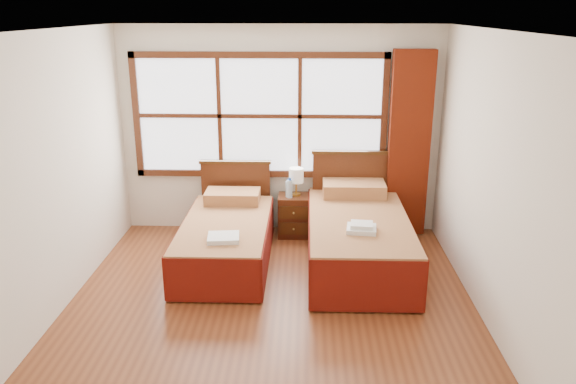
{
  "coord_description": "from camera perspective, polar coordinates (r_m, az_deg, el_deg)",
  "views": [
    {
      "loc": [
        0.33,
        -4.69,
        2.77
      ],
      "look_at": [
        0.15,
        0.7,
        1.0
      ],
      "focal_mm": 35.0,
      "sensor_mm": 36.0,
      "label": 1
    }
  ],
  "objects": [
    {
      "name": "curtain",
      "position": [
        7.1,
        12.19,
        4.7
      ],
      "size": [
        0.5,
        0.16,
        2.3
      ],
      "primitive_type": "cube",
      "color": "#651B0A",
      "rests_on": "wall_back"
    },
    {
      "name": "bottle_near",
      "position": [
        6.95,
        0.18,
        0.35
      ],
      "size": [
        0.07,
        0.07,
        0.26
      ],
      "color": "#ABCBDC",
      "rests_on": "nightstand"
    },
    {
      "name": "bottle_far",
      "position": [
        6.97,
        -0.0,
        0.31
      ],
      "size": [
        0.06,
        0.06,
        0.23
      ],
      "color": "#ABCBDC",
      "rests_on": "nightstand"
    },
    {
      "name": "lamp",
      "position": [
        7.0,
        0.85,
        1.62
      ],
      "size": [
        0.18,
        0.18,
        0.35
      ],
      "color": "gold",
      "rests_on": "nightstand"
    },
    {
      "name": "floor",
      "position": [
        5.45,
        -1.89,
        -12.4
      ],
      "size": [
        4.5,
        4.5,
        0.0
      ],
      "primitive_type": "plane",
      "color": "brown",
      "rests_on": "ground"
    },
    {
      "name": "towels_right",
      "position": [
        5.85,
        7.48,
        -3.61
      ],
      "size": [
        0.33,
        0.29,
        0.09
      ],
      "rotation": [
        0.0,
        0.0,
        -0.11
      ],
      "color": "white",
      "rests_on": "bed_right"
    },
    {
      "name": "wall_back",
      "position": [
        7.1,
        -0.83,
        6.19
      ],
      "size": [
        4.0,
        0.0,
        4.0
      ],
      "primitive_type": "plane",
      "rotation": [
        1.57,
        0.0,
        0.0
      ],
      "color": "silver",
      "rests_on": "floor"
    },
    {
      "name": "wall_right",
      "position": [
        5.19,
        20.58,
        0.48
      ],
      "size": [
        0.0,
        4.5,
        4.5
      ],
      "primitive_type": "plane",
      "rotation": [
        1.57,
        0.0,
        -1.57
      ],
      "color": "silver",
      "rests_on": "floor"
    },
    {
      "name": "towels_left",
      "position": [
        5.82,
        -6.58,
        -4.64
      ],
      "size": [
        0.35,
        0.31,
        0.05
      ],
      "rotation": [
        0.0,
        0.0,
        0.1
      ],
      "color": "white",
      "rests_on": "bed_left"
    },
    {
      "name": "nightstand",
      "position": [
        7.14,
        0.62,
        -2.41
      ],
      "size": [
        0.4,
        0.4,
        0.53
      ],
      "color": "#492110",
      "rests_on": "floor"
    },
    {
      "name": "window",
      "position": [
        7.04,
        -2.9,
        7.72
      ],
      "size": [
        3.16,
        0.06,
        1.56
      ],
      "color": "white",
      "rests_on": "wall_back"
    },
    {
      "name": "bed_right",
      "position": [
        6.4,
        7.09,
        -4.44
      ],
      "size": [
        1.11,
        2.15,
        1.08
      ],
      "color": "#42250D",
      "rests_on": "floor"
    },
    {
      "name": "wall_left",
      "position": [
        5.44,
        -23.58,
        0.89
      ],
      "size": [
        0.0,
        4.5,
        4.5
      ],
      "primitive_type": "plane",
      "rotation": [
        1.57,
        0.0,
        1.57
      ],
      "color": "silver",
      "rests_on": "floor"
    },
    {
      "name": "bed_left",
      "position": [
        6.45,
        -6.26,
        -4.61
      ],
      "size": [
        0.97,
        1.99,
        0.94
      ],
      "color": "#42250D",
      "rests_on": "floor"
    },
    {
      "name": "ceiling",
      "position": [
        4.7,
        -2.23,
        16.05
      ],
      "size": [
        4.5,
        4.5,
        0.0
      ],
      "primitive_type": "plane",
      "rotation": [
        3.14,
        0.0,
        0.0
      ],
      "color": "white",
      "rests_on": "wall_back"
    }
  ]
}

